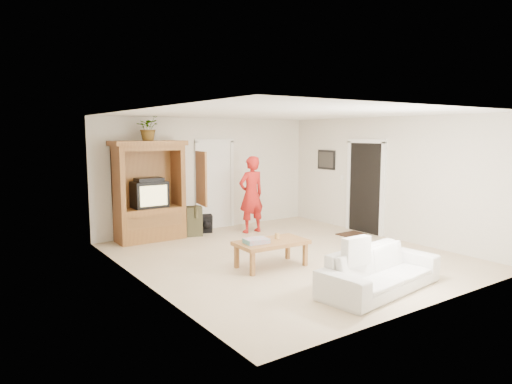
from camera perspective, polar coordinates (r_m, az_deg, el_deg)
floor at (r=8.53m, az=3.92°, el=-7.97°), size 6.00×6.00×0.00m
ceiling at (r=8.24m, az=4.08°, el=9.75°), size 6.00×6.00×0.00m
wall_back at (r=10.78m, az=-5.98°, el=2.25°), size 5.50×0.00×5.50m
wall_front at (r=6.25m, az=21.39°, el=-1.92°), size 5.50×0.00×5.50m
wall_left at (r=6.93m, az=-14.10°, el=-0.77°), size 0.00×6.00×6.00m
wall_right at (r=10.22m, az=16.16°, el=1.71°), size 0.00×6.00×6.00m
armoire at (r=9.86m, az=-13.07°, el=-0.67°), size 1.82×1.14×2.10m
door_back at (r=10.86m, az=-5.19°, el=0.80°), size 0.85×0.05×2.04m
doorway_right at (r=10.62m, az=13.53°, el=0.48°), size 0.05×0.90×2.04m
framed_picture at (r=11.48m, az=8.80°, el=4.01°), size 0.03×0.60×0.48m
doormat at (r=10.48m, az=11.80°, el=-5.17°), size 0.60×0.40×0.02m
plant at (r=9.73m, az=-13.38°, el=7.83°), size 0.64×0.63×0.53m
man at (r=10.34m, az=-0.59°, el=-0.32°), size 0.64×0.42×1.74m
sofa at (r=6.88m, az=15.27°, el=-9.41°), size 2.14×1.07×0.60m
coffee_table at (r=7.75m, az=1.92°, el=-6.53°), size 1.24×0.71×0.45m
towel at (r=7.55m, az=0.02°, el=-6.13°), size 0.41×0.32×0.08m
candle at (r=7.86m, az=2.65°, el=-5.52°), size 0.08×0.08×0.10m
backpack_black at (r=10.45m, az=-6.42°, el=-4.01°), size 0.37×0.29×0.40m
backpack_olive at (r=10.16m, az=-7.78°, el=-3.63°), size 0.41×0.35×0.66m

